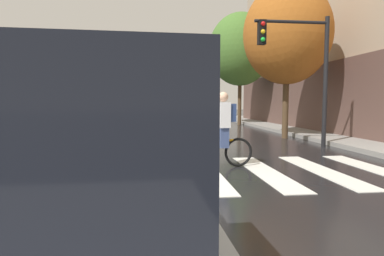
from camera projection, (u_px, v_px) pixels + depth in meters
ground_plane at (172, 174)px, 6.49m from camera, size 120.00×120.00×0.00m
crosswalk_stripes at (176, 174)px, 6.50m from camera, size 9.23×3.39×0.01m
sedan_near at (22, 217)px, 1.77m from camera, size 2.31×4.67×1.59m
cyclist at (222, 130)px, 7.13m from camera, size 1.71×0.38×1.69m
traffic_light_near at (302, 59)px, 10.21m from camera, size 2.47×0.28×4.20m
fire_hydrant at (314, 121)px, 15.93m from camera, size 0.33×0.22×0.78m
street_tree_near at (287, 34)px, 12.72m from camera, size 3.48×3.48×6.19m
street_tree_mid at (240, 50)px, 20.63m from camera, size 4.06×4.06×7.21m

